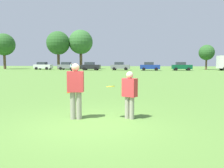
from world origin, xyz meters
TOP-DOWN VIEW (x-y plane):
  - ground_plane at (0.00, 0.00)m, footprint 193.88×193.88m
  - player_thrower at (-0.59, 0.49)m, footprint 0.52×0.35m
  - player_defender at (1.08, 0.74)m, footprint 0.51×0.43m
  - frisbee at (0.49, 0.64)m, footprint 0.27×0.27m
  - traffic_cone at (-2.67, 6.46)m, footprint 0.32×0.32m
  - parked_car_near_left at (-21.99, 45.93)m, footprint 4.24×2.29m
  - parked_car_mid_left at (-15.92, 45.72)m, footprint 4.24×2.29m
  - parked_car_center at (-9.78, 43.52)m, footprint 4.24×2.29m
  - parked_car_mid_right at (-3.23, 44.65)m, footprint 4.24×2.29m
  - parked_car_near_right at (3.29, 43.17)m, footprint 4.24×2.29m
  - parked_car_far_right at (10.09, 44.28)m, footprint 4.24×2.29m
  - bystander_sideline_watcher at (-11.87, 36.07)m, footprint 0.36×0.48m
  - tree_west_oak at (-33.79, 49.00)m, footprint 5.64×5.64m
  - tree_west_maple at (-19.53, 49.83)m, footprint 5.91×5.91m
  - tree_center_elm at (-14.17, 51.83)m, footprint 6.24×6.24m
  - tree_east_birch at (16.86, 50.45)m, footprint 3.64×3.64m

SIDE VIEW (x-z plane):
  - ground_plane at x=0.00m, z-range 0.00..0.00m
  - traffic_cone at x=-2.67m, z-range -0.01..0.47m
  - player_defender at x=1.08m, z-range 0.09..1.59m
  - bystander_sideline_watcher at x=-11.87m, z-range 0.10..1.67m
  - parked_car_near_left at x=-21.99m, z-range 0.01..1.83m
  - parked_car_mid_left at x=-15.92m, z-range 0.01..1.83m
  - parked_car_center at x=-9.78m, z-range 0.01..1.83m
  - parked_car_mid_right at x=-3.23m, z-range 0.01..1.83m
  - parked_car_near_right at x=3.29m, z-range 0.01..1.83m
  - parked_car_far_right at x=10.09m, z-range 0.01..1.83m
  - player_thrower at x=-0.59m, z-range 0.11..1.86m
  - frisbee at x=0.49m, z-range 0.99..1.07m
  - tree_east_birch at x=16.86m, z-range 1.11..7.02m
  - tree_west_oak at x=-33.79m, z-range 1.72..10.89m
  - tree_west_maple at x=-19.53m, z-range 1.80..11.41m
  - tree_center_elm at x=-14.17m, z-range 1.90..12.04m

